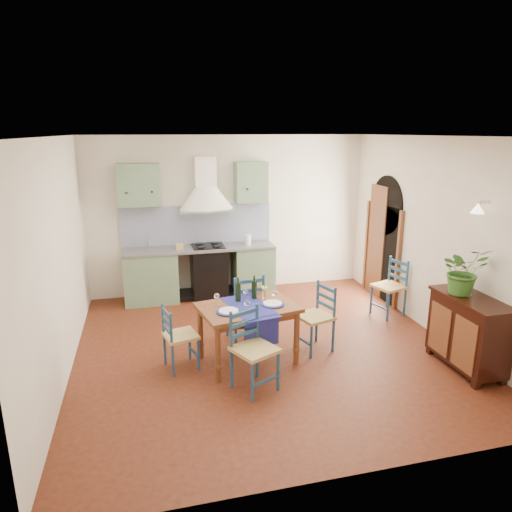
% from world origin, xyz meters
% --- Properties ---
extents(floor, '(5.00, 5.00, 0.00)m').
position_xyz_m(floor, '(0.00, 0.00, 0.00)').
color(floor, '#3F180D').
rests_on(floor, ground).
extents(back_wall, '(5.00, 0.96, 2.80)m').
position_xyz_m(back_wall, '(-0.47, 2.29, 1.05)').
color(back_wall, silver).
rests_on(back_wall, ground).
extents(right_wall, '(0.26, 5.00, 2.80)m').
position_xyz_m(right_wall, '(2.50, 0.28, 1.34)').
color(right_wall, silver).
rests_on(right_wall, ground).
extents(left_wall, '(0.04, 5.00, 2.80)m').
position_xyz_m(left_wall, '(-2.50, 0.00, 1.40)').
color(left_wall, silver).
rests_on(left_wall, ground).
extents(ceiling, '(5.00, 5.00, 0.01)m').
position_xyz_m(ceiling, '(0.00, 0.00, 2.80)').
color(ceiling, white).
rests_on(ceiling, back_wall).
extents(dining_table, '(1.31, 1.03, 1.07)m').
position_xyz_m(dining_table, '(-0.31, -0.31, 0.67)').
color(dining_table, brown).
rests_on(dining_table, ground).
extents(chair_near, '(0.58, 0.58, 0.94)m').
position_xyz_m(chair_near, '(-0.40, -0.94, 0.49)').
color(chair_near, navy).
rests_on(chair_near, ground).
extents(chair_far, '(0.52, 0.52, 1.00)m').
position_xyz_m(chair_far, '(-0.21, 0.28, 0.52)').
color(chair_far, navy).
rests_on(chair_far, ground).
extents(chair_left, '(0.46, 0.46, 0.82)m').
position_xyz_m(chair_left, '(-1.18, -0.28, 0.42)').
color(chair_left, navy).
rests_on(chair_left, ground).
extents(chair_right, '(0.52, 0.52, 0.91)m').
position_xyz_m(chair_right, '(0.65, -0.20, 0.47)').
color(chair_right, navy).
rests_on(chair_right, ground).
extents(chair_spare, '(0.53, 0.53, 0.91)m').
position_xyz_m(chair_spare, '(2.23, 0.65, 0.47)').
color(chair_spare, navy).
rests_on(chair_spare, ground).
extents(sideboard, '(0.50, 1.05, 0.94)m').
position_xyz_m(sideboard, '(2.26, -1.13, 0.51)').
color(sideboard, black).
rests_on(sideboard, ground).
extents(potted_plant, '(0.57, 0.50, 0.60)m').
position_xyz_m(potted_plant, '(2.21, -0.98, 1.23)').
color(potted_plant, '#306423').
rests_on(potted_plant, sideboard).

